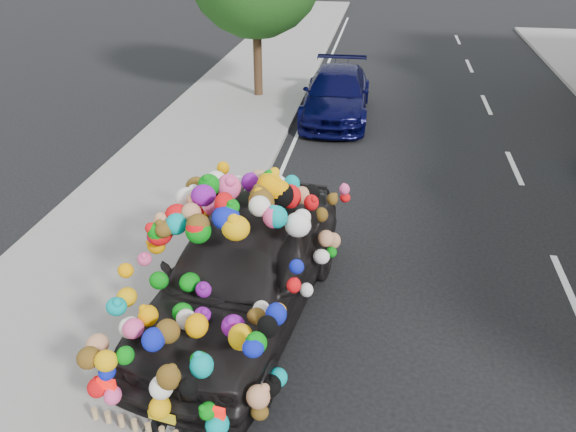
# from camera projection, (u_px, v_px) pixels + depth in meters

# --- Properties ---
(ground) EXTENTS (100.00, 100.00, 0.00)m
(ground) POSITION_uv_depth(u_px,v_px,m) (354.00, 268.00, 9.99)
(ground) COLOR black
(ground) RESTS_ON ground
(sidewalk) EXTENTS (4.00, 60.00, 0.12)m
(sidewalk) POSITION_uv_depth(u_px,v_px,m) (126.00, 243.00, 10.59)
(sidewalk) COLOR gray
(sidewalk) RESTS_ON ground
(kerb) EXTENTS (0.15, 60.00, 0.13)m
(kerb) POSITION_uv_depth(u_px,v_px,m) (226.00, 253.00, 10.30)
(kerb) COLOR gray
(kerb) RESTS_ON ground
(lane_markings) EXTENTS (6.00, 50.00, 0.01)m
(lane_markings) POSITION_uv_depth(u_px,v_px,m) (567.00, 288.00, 9.46)
(lane_markings) COLOR silver
(lane_markings) RESTS_ON ground
(plush_art_car) EXTENTS (3.11, 5.54, 2.37)m
(plush_art_car) POSITION_uv_depth(u_px,v_px,m) (242.00, 249.00, 8.25)
(plush_art_car) COLOR black
(plush_art_car) RESTS_ON ground
(navy_sedan) EXTENTS (2.01, 4.75, 1.37)m
(navy_sedan) POSITION_uv_depth(u_px,v_px,m) (336.00, 94.00, 16.78)
(navy_sedan) COLOR black
(navy_sedan) RESTS_ON ground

